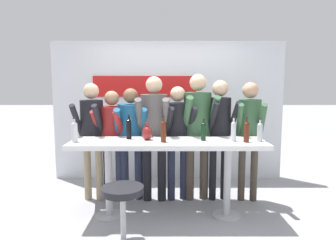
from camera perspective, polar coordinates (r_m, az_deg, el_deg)
The scene contains 20 objects.
ground_plane at distance 4.03m, azimuth 0.00°, elevation -17.86°, with size 40.00×40.00×0.00m, color #9E9EA3.
back_wall at distance 5.28m, azimuth -0.08°, elevation 1.77°, with size 4.02×0.12×2.41m.
tasting_table at distance 3.75m, azimuth 0.00°, elevation -6.18°, with size 2.42×0.62×0.98m.
bar_stool at distance 3.28m, azimuth -8.57°, elevation -15.91°, with size 0.46×0.46×0.63m.
person_far_left at distance 4.40m, azimuth -14.31°, elevation -1.47°, with size 0.42×0.54×1.70m.
person_left at distance 4.37m, azimuth -10.58°, elevation -2.46°, with size 0.47×0.56×1.59m.
person_center_left at distance 4.32m, azimuth -7.05°, elevation -2.29°, with size 0.48×0.56×1.62m.
person_center at distance 4.23m, azimuth -2.66°, elevation -0.95°, with size 0.47×0.58×1.79m.
person_center_right at distance 4.28m, azimuth 1.87°, elevation -1.98°, with size 0.47×0.58×1.65m.
person_right at distance 4.30m, azimuth 5.66°, elevation -0.58°, with size 0.52×0.62×1.82m.
person_far_right at distance 4.33m, azimuth 9.80°, elevation -1.07°, with size 0.43×0.56×1.74m.
person_rightmost at distance 4.39m, azimuth 15.21°, elevation -1.36°, with size 0.42×0.55×1.71m.
wine_bottle_0 at distance 3.86m, azimuth -7.47°, elevation -1.53°, with size 0.07×0.07×0.31m.
wine_bottle_1 at distance 3.77m, azimuth 12.38°, elevation -1.91°, with size 0.06×0.06×0.31m.
wine_bottle_2 at distance 3.79m, azimuth -17.38°, elevation -2.01°, with size 0.07×0.07×0.30m.
wine_bottle_3 at distance 3.75m, azimuth 6.78°, elevation -2.01°, with size 0.06×0.06×0.28m.
wine_bottle_4 at distance 3.61m, azimuth -0.88°, elevation -1.99°, with size 0.06×0.06×0.32m.
wine_bottle_5 at distance 3.74m, azimuth 14.73°, elevation -2.03°, with size 0.07×0.07×0.31m.
wine_bottle_6 at distance 3.84m, azimuth 17.09°, elevation -2.01°, with size 0.07×0.07×0.28m.
decorative_vase at distance 3.78m, azimuth -3.97°, elevation -2.49°, with size 0.13×0.13×0.22m.
Camera 1 is at (-0.00, -3.66, 1.69)m, focal length 32.00 mm.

